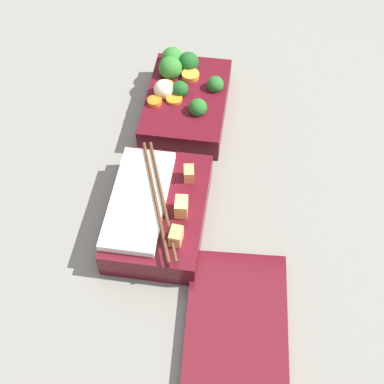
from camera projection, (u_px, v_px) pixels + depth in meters
The scene contains 4 objects.
ground_plane at pixel (176, 164), 0.89m from camera, with size 3.00×3.00×0.00m, color slate.
bento_tray_vegetable at pixel (185, 98), 0.94m from camera, with size 0.21×0.14×0.08m.
bento_tray_rice at pixel (157, 211), 0.80m from camera, with size 0.21×0.14×0.07m.
bento_lid at pixel (236, 322), 0.71m from camera, with size 0.20×0.13×0.02m, color #510F19.
Camera 1 is at (0.56, 0.11, 0.68)m, focal length 50.00 mm.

